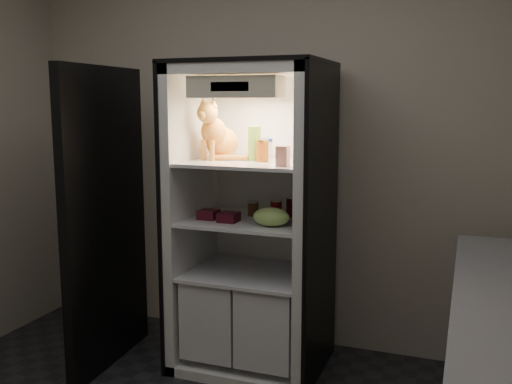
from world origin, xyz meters
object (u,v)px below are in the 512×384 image
at_px(grape_bag, 271,217).
at_px(condiment_jar, 253,208).
at_px(tabby_cat, 218,136).
at_px(pepper_jar, 307,144).
at_px(parmesan_shaker, 254,143).
at_px(berry_box_left, 209,214).
at_px(berry_box_right, 229,217).
at_px(soda_can_b, 298,211).
at_px(refrigerator, 254,240).
at_px(soda_can_a, 291,207).
at_px(mayo_tub, 265,149).
at_px(cream_carton, 283,156).
at_px(soda_can_c, 276,211).
at_px(salsa_jar, 262,151).

bearing_deg(grape_bag, condiment_jar, 129.76).
bearing_deg(tabby_cat, pepper_jar, 17.01).
xyz_separation_m(parmesan_shaker, berry_box_left, (-0.24, -0.14, -0.43)).
xyz_separation_m(parmesan_shaker, condiment_jar, (-0.03, 0.05, -0.41)).
xyz_separation_m(pepper_jar, berry_box_right, (-0.40, -0.24, -0.42)).
bearing_deg(soda_can_b, berry_box_right, -160.93).
relative_size(refrigerator, soda_can_a, 15.69).
height_order(soda_can_a, condiment_jar, soda_can_a).
bearing_deg(berry_box_right, condiment_jar, 72.48).
relative_size(soda_can_b, condiment_jar, 1.45).
bearing_deg(tabby_cat, mayo_tub, 35.22).
xyz_separation_m(cream_carton, soda_can_a, (-0.05, 0.33, -0.35)).
bearing_deg(soda_can_c, tabby_cat, 171.79).
height_order(soda_can_b, berry_box_left, soda_can_b).
xyz_separation_m(tabby_cat, mayo_tub, (0.26, 0.12, -0.08)).
distance_m(tabby_cat, berry_box_right, 0.51).
distance_m(refrigerator, condiment_jar, 0.20).
distance_m(mayo_tub, soda_can_a, 0.40).
relative_size(soda_can_a, berry_box_left, 1.09).
bearing_deg(salsa_jar, mayo_tub, 103.93).
bearing_deg(soda_can_a, grape_bag, -95.79).
distance_m(parmesan_shaker, berry_box_right, 0.47).
distance_m(tabby_cat, pepper_jar, 0.55).
distance_m(pepper_jar, soda_can_b, 0.40).
bearing_deg(pepper_jar, condiment_jar, -177.44).
bearing_deg(tabby_cat, berry_box_right, -40.27).
bearing_deg(berry_box_right, grape_bag, -4.27).
bearing_deg(soda_can_c, refrigerator, 155.73).
bearing_deg(berry_box_left, berry_box_right, -12.54).
relative_size(refrigerator, condiment_jar, 20.36).
height_order(refrigerator, tabby_cat, refrigerator).
bearing_deg(soda_can_a, condiment_jar, -167.34).
distance_m(soda_can_c, grape_bag, 0.13).
relative_size(tabby_cat, grape_bag, 1.79).
distance_m(soda_can_b, soda_can_c, 0.13).
relative_size(refrigerator, salsa_jar, 14.55).
relative_size(mayo_tub, condiment_jar, 1.34).
bearing_deg(soda_can_a, mayo_tub, 173.23).
relative_size(soda_can_b, berry_box_right, 1.20).
height_order(pepper_jar, soda_can_c, pepper_jar).
relative_size(parmesan_shaker, pepper_jar, 1.02).
height_order(mayo_tub, berry_box_right, mayo_tub).
distance_m(mayo_tub, soda_can_b, 0.46).
height_order(refrigerator, salsa_jar, refrigerator).
bearing_deg(refrigerator, berry_box_right, -113.85).
xyz_separation_m(tabby_cat, condiment_jar, (0.21, 0.05, -0.45)).
height_order(tabby_cat, mayo_tub, tabby_cat).
height_order(tabby_cat, cream_carton, tabby_cat).
bearing_deg(grape_bag, soda_can_b, 53.47).
bearing_deg(mayo_tub, condiment_jar, -126.21).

